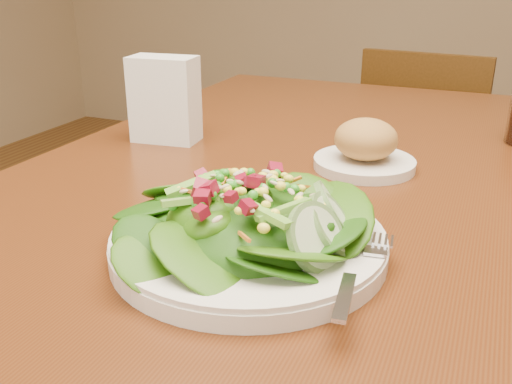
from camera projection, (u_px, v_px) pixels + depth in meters
dining_table at (321, 246)px, 0.83m from camera, size 0.90×1.40×0.75m
chair_far at (422, 172)px, 1.78m from camera, size 0.41×0.41×0.81m
salad_plate at (257, 228)px, 0.59m from camera, size 0.29×0.29×0.08m
bread_plate at (365, 148)px, 0.84m from camera, size 0.15×0.15×0.08m
napkin_holder at (165, 97)px, 0.95m from camera, size 0.12×0.07×0.14m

